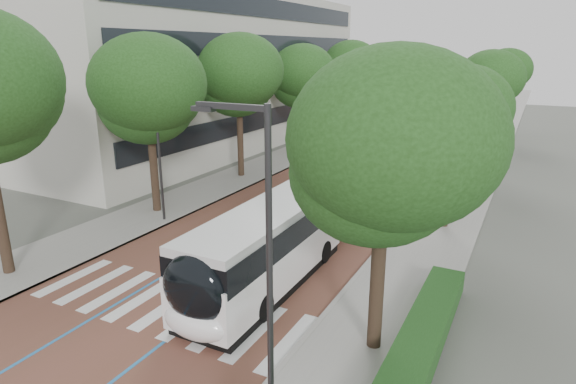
# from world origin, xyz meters

# --- Properties ---
(ground) EXTENTS (160.00, 160.00, 0.00)m
(ground) POSITION_xyz_m (0.00, 0.00, 0.00)
(ground) COLOR #51544C
(ground) RESTS_ON ground
(road) EXTENTS (11.00, 140.00, 0.02)m
(road) POSITION_xyz_m (0.00, 40.00, 0.01)
(road) COLOR brown
(road) RESTS_ON ground
(sidewalk_left) EXTENTS (4.00, 140.00, 0.12)m
(sidewalk_left) POSITION_xyz_m (-7.50, 40.00, 0.06)
(sidewalk_left) COLOR gray
(sidewalk_left) RESTS_ON ground
(sidewalk_right) EXTENTS (4.00, 140.00, 0.12)m
(sidewalk_right) POSITION_xyz_m (7.50, 40.00, 0.06)
(sidewalk_right) COLOR gray
(sidewalk_right) RESTS_ON ground
(kerb_left) EXTENTS (0.20, 140.00, 0.14)m
(kerb_left) POSITION_xyz_m (-5.60, 40.00, 0.06)
(kerb_left) COLOR gray
(kerb_left) RESTS_ON ground
(kerb_right) EXTENTS (0.20, 140.00, 0.14)m
(kerb_right) POSITION_xyz_m (5.60, 40.00, 0.06)
(kerb_right) COLOR gray
(kerb_right) RESTS_ON ground
(zebra_crossing) EXTENTS (10.55, 3.60, 0.01)m
(zebra_crossing) POSITION_xyz_m (0.20, 1.00, 0.03)
(zebra_crossing) COLOR silver
(zebra_crossing) RESTS_ON ground
(lane_line_left) EXTENTS (0.12, 126.00, 0.01)m
(lane_line_left) POSITION_xyz_m (-1.60, 40.00, 0.02)
(lane_line_left) COLOR #236FB2
(lane_line_left) RESTS_ON road
(lane_line_right) EXTENTS (0.12, 126.00, 0.01)m
(lane_line_right) POSITION_xyz_m (1.60, 40.00, 0.02)
(lane_line_right) COLOR #236FB2
(lane_line_right) RESTS_ON road
(office_building) EXTENTS (18.11, 40.00, 14.00)m
(office_building) POSITION_xyz_m (-19.47, 28.00, 7.00)
(office_building) COLOR beige
(office_building) RESTS_ON ground
(streetlight_near) EXTENTS (1.82, 0.20, 8.00)m
(streetlight_near) POSITION_xyz_m (6.62, -3.00, 4.82)
(streetlight_near) COLOR #2D2D2F
(streetlight_near) RESTS_ON sidewalk_right
(streetlight_far) EXTENTS (1.82, 0.20, 8.00)m
(streetlight_far) POSITION_xyz_m (6.62, 22.00, 4.82)
(streetlight_far) COLOR #2D2D2F
(streetlight_far) RESTS_ON sidewalk_right
(lamp_post_left) EXTENTS (0.14, 0.14, 8.00)m
(lamp_post_left) POSITION_xyz_m (-6.10, 8.00, 4.12)
(lamp_post_left) COLOR #2D2D2F
(lamp_post_left) RESTS_ON sidewalk_left
(trees_left) EXTENTS (6.26, 60.83, 10.09)m
(trees_left) POSITION_xyz_m (-7.50, 22.94, 6.89)
(trees_left) COLOR black
(trees_left) RESTS_ON ground
(trees_right) EXTENTS (5.94, 47.45, 8.70)m
(trees_right) POSITION_xyz_m (7.70, 18.85, 6.16)
(trees_right) COLOR black
(trees_right) RESTS_ON ground
(lead_bus) EXTENTS (2.62, 18.41, 3.20)m
(lead_bus) POSITION_xyz_m (2.63, 7.91, 1.63)
(lead_bus) COLOR black
(lead_bus) RESTS_ON ground
(bus_queued_0) EXTENTS (3.10, 12.50, 3.20)m
(bus_queued_0) POSITION_xyz_m (2.97, 23.87, 1.62)
(bus_queued_0) COLOR white
(bus_queued_0) RESTS_ON ground
(bus_queued_1) EXTENTS (2.67, 12.43, 3.20)m
(bus_queued_1) POSITION_xyz_m (2.46, 36.84, 1.62)
(bus_queued_1) COLOR white
(bus_queued_1) RESTS_ON ground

